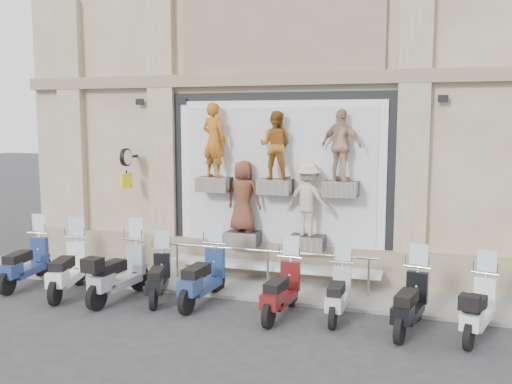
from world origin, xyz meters
TOP-DOWN VIEW (x-y plane):
  - ground at (0.00, 0.00)m, footprint 90.00×90.00m
  - sidewalk at (0.00, 2.10)m, footprint 16.00×2.20m
  - building at (0.00, 7.00)m, footprint 14.00×8.60m
  - shop_vitrine at (0.05, 2.74)m, footprint 5.60×0.87m
  - guard_rail at (0.00, 2.00)m, footprint 5.06×0.10m
  - clock_sign_bracket at (-3.90, 2.47)m, footprint 0.10×0.80m
  - scooter_a at (-5.50, 0.49)m, footprint 0.81×2.04m
  - scooter_b at (-4.14, 0.22)m, footprint 1.12×2.12m
  - scooter_c at (-2.85, 0.25)m, footprint 0.81×2.14m
  - scooter_d at (-2.02, 0.49)m, footprint 1.03×1.81m
  - scooter_e at (-1.01, 0.57)m, footprint 0.70×2.08m
  - scooter_f at (0.78, 0.29)m, footprint 0.69×1.92m
  - scooter_g at (1.88, 0.55)m, footprint 0.54×1.74m
  - scooter_h at (3.26, 0.25)m, footprint 0.88×1.96m
  - scooter_i at (4.44, 0.31)m, footprint 0.99×1.91m

SIDE VIEW (x-z plane):
  - ground at x=0.00m, z-range 0.00..0.00m
  - sidewalk at x=0.00m, z-range 0.00..0.08m
  - guard_rail at x=0.00m, z-range 0.00..0.93m
  - scooter_g at x=1.88m, z-range 0.00..1.41m
  - scooter_d at x=-2.02m, z-range 0.00..1.42m
  - scooter_i at x=4.44m, z-range 0.00..1.49m
  - scooter_f at x=0.78m, z-range 0.00..1.53m
  - scooter_h at x=3.26m, z-range 0.00..1.53m
  - scooter_a at x=-5.50m, z-range 0.00..1.62m
  - scooter_b at x=-4.14m, z-range 0.00..1.66m
  - scooter_e at x=-1.01m, z-range 0.00..1.66m
  - scooter_c at x=-2.85m, z-range 0.00..1.70m
  - shop_vitrine at x=0.05m, z-range 0.24..4.54m
  - clock_sign_bracket at x=-3.90m, z-range 2.29..3.31m
  - building at x=0.00m, z-range 0.00..12.00m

